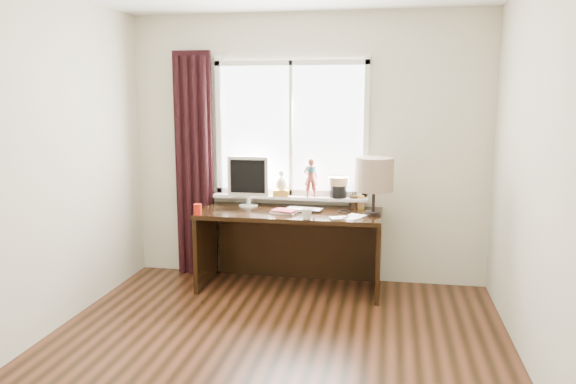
% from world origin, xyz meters
% --- Properties ---
extents(floor, '(3.50, 4.00, 0.00)m').
position_xyz_m(floor, '(0.00, 0.00, 0.00)').
color(floor, '#572B19').
rests_on(floor, ground).
extents(wall_back, '(3.50, 0.00, 2.60)m').
position_xyz_m(wall_back, '(0.00, 2.00, 1.30)').
color(wall_back, beige).
rests_on(wall_back, ground).
extents(wall_front, '(3.50, 0.00, 2.60)m').
position_xyz_m(wall_front, '(0.00, -2.00, 1.30)').
color(wall_front, beige).
rests_on(wall_front, ground).
extents(wall_left, '(0.00, 4.00, 2.60)m').
position_xyz_m(wall_left, '(-1.75, 0.00, 1.30)').
color(wall_left, beige).
rests_on(wall_left, ground).
extents(wall_right, '(0.00, 4.00, 2.60)m').
position_xyz_m(wall_right, '(1.75, 0.00, 1.30)').
color(wall_right, beige).
rests_on(wall_right, ground).
extents(laptop, '(0.37, 0.27, 0.03)m').
position_xyz_m(laptop, '(0.03, 1.67, 0.76)').
color(laptop, silver).
rests_on(laptop, desk).
extents(mug, '(0.14, 0.14, 0.10)m').
position_xyz_m(mug, '(0.10, 1.33, 0.80)').
color(mug, white).
rests_on(mug, desk).
extents(red_cup, '(0.07, 0.07, 0.10)m').
position_xyz_m(red_cup, '(-0.90, 1.34, 0.80)').
color(red_cup, '#A9190B').
rests_on(red_cup, desk).
extents(window, '(1.52, 0.21, 1.40)m').
position_xyz_m(window, '(-0.13, 1.95, 1.31)').
color(window, white).
rests_on(window, ground).
extents(curtain, '(0.38, 0.09, 2.25)m').
position_xyz_m(curtain, '(-1.13, 1.91, 1.12)').
color(curtain, black).
rests_on(curtain, floor).
extents(desk, '(1.70, 0.70, 0.75)m').
position_xyz_m(desk, '(-0.10, 1.73, 0.51)').
color(desk, black).
rests_on(desk, floor).
extents(monitor, '(0.40, 0.18, 0.49)m').
position_xyz_m(monitor, '(-0.54, 1.78, 1.03)').
color(monitor, beige).
rests_on(monitor, desk).
extents(notebook_stack, '(0.25, 0.20, 0.03)m').
position_xyz_m(notebook_stack, '(-0.14, 1.54, 0.77)').
color(notebook_stack, beige).
rests_on(notebook_stack, desk).
extents(brush_holder, '(0.09, 0.09, 0.25)m').
position_xyz_m(brush_holder, '(0.48, 1.88, 0.81)').
color(brush_holder, black).
rests_on(brush_holder, desk).
extents(icon_frame, '(0.10, 0.04, 0.13)m').
position_xyz_m(icon_frame, '(0.53, 1.86, 0.81)').
color(icon_frame, gold).
rests_on(icon_frame, desk).
extents(table_lamp, '(0.35, 0.35, 0.52)m').
position_xyz_m(table_lamp, '(0.67, 1.62, 1.11)').
color(table_lamp, black).
rests_on(table_lamp, desk).
extents(loose_papers, '(0.33, 0.30, 0.00)m').
position_xyz_m(loose_papers, '(0.46, 1.48, 0.75)').
color(loose_papers, white).
rests_on(loose_papers, desk).
extents(desk_cables, '(0.49, 0.21, 0.01)m').
position_xyz_m(desk_cables, '(0.16, 1.66, 0.75)').
color(desk_cables, black).
rests_on(desk_cables, desk).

